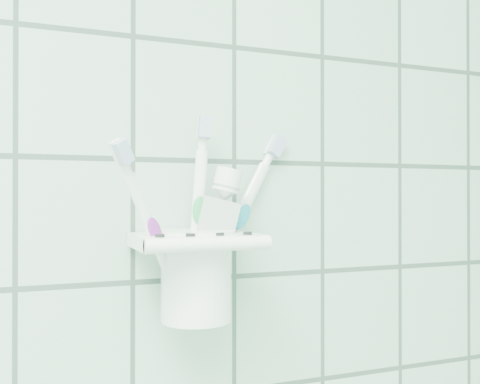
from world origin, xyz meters
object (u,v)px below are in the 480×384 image
at_px(cup, 196,272).
at_px(toothbrush_pink, 185,217).
at_px(toothpaste_tube, 196,227).
at_px(holder_bracket, 195,242).
at_px(toothbrush_orange, 195,204).
at_px(toothbrush_blue, 192,212).

distance_m(cup, toothbrush_pink, 0.06).
xyz_separation_m(toothbrush_pink, toothpaste_tube, (0.01, -0.00, -0.01)).
xyz_separation_m(holder_bracket, toothbrush_orange, (0.01, 0.02, 0.04)).
relative_size(cup, toothbrush_pink, 0.49).
bearing_deg(cup, toothpaste_tube, 73.74).
bearing_deg(toothbrush_blue, toothbrush_orange, 52.90).
xyz_separation_m(toothbrush_pink, toothbrush_blue, (0.01, -0.00, 0.01)).
xyz_separation_m(holder_bracket, toothpaste_tube, (0.00, 0.01, 0.02)).
bearing_deg(toothbrush_pink, toothbrush_blue, -32.52).
distance_m(cup, toothbrush_orange, 0.07).
xyz_separation_m(cup, toothbrush_orange, (0.00, 0.01, 0.07)).
height_order(toothbrush_pink, toothbrush_blue, toothbrush_blue).
bearing_deg(toothpaste_tube, holder_bracket, -96.37).
bearing_deg(cup, holder_bracket, -123.83).
bearing_deg(toothbrush_blue, toothpaste_tube, -32.29).
distance_m(toothbrush_orange, toothpaste_tube, 0.03).
xyz_separation_m(holder_bracket, toothbrush_pink, (-0.01, 0.01, 0.03)).
height_order(cup, toothpaste_tube, toothpaste_tube).
xyz_separation_m(toothbrush_blue, toothbrush_orange, (0.00, 0.01, 0.01)).
bearing_deg(toothpaste_tube, cup, -88.94).
relative_size(toothbrush_blue, toothbrush_orange, 0.97).
bearing_deg(holder_bracket, toothbrush_pink, 116.22).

